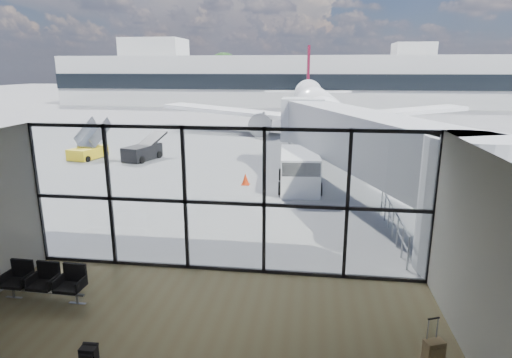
% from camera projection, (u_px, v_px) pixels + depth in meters
% --- Properties ---
extents(ground, '(220.00, 220.00, 0.00)m').
position_uv_depth(ground, '(292.00, 120.00, 51.66)').
color(ground, slate).
rests_on(ground, ground).
extents(lounge_shell, '(12.02, 8.01, 4.51)m').
position_uv_depth(lounge_shell, '(172.00, 258.00, 8.02)').
color(lounge_shell, brown).
rests_on(lounge_shell, ground).
extents(glass_curtain_wall, '(12.10, 0.12, 4.50)m').
position_uv_depth(glass_curtain_wall, '(224.00, 201.00, 12.72)').
color(glass_curtain_wall, white).
rests_on(glass_curtain_wall, ground).
extents(jet_bridge, '(8.00, 16.50, 4.33)m').
position_uv_depth(jet_bridge, '(366.00, 147.00, 18.75)').
color(jet_bridge, '#9C9EA1').
rests_on(jet_bridge, ground).
extents(apron_railing, '(0.06, 5.46, 1.11)m').
position_uv_depth(apron_railing, '(393.00, 219.00, 15.75)').
color(apron_railing, gray).
rests_on(apron_railing, ground).
extents(far_terminal, '(80.00, 12.20, 11.00)m').
position_uv_depth(far_terminal, '(296.00, 80.00, 71.75)').
color(far_terminal, silver).
rests_on(far_terminal, ground).
extents(tree_0, '(4.95, 4.95, 7.12)m').
position_uv_depth(tree_0, '(79.00, 75.00, 86.97)').
color(tree_0, '#382619').
rests_on(tree_0, ground).
extents(tree_1, '(5.61, 5.61, 8.07)m').
position_uv_depth(tree_1, '(107.00, 72.00, 86.04)').
color(tree_1, '#382619').
rests_on(tree_1, ground).
extents(tree_2, '(6.27, 6.27, 9.03)m').
position_uv_depth(tree_2, '(135.00, 69.00, 85.11)').
color(tree_2, '#382619').
rests_on(tree_2, ground).
extents(tree_3, '(4.95, 4.95, 7.12)m').
position_uv_depth(tree_3, '(165.00, 76.00, 84.65)').
color(tree_3, '#382619').
rests_on(tree_3, ground).
extents(tree_4, '(5.61, 5.61, 8.07)m').
position_uv_depth(tree_4, '(194.00, 72.00, 83.73)').
color(tree_4, '#382619').
rests_on(tree_4, ground).
extents(tree_5, '(6.27, 6.27, 9.03)m').
position_uv_depth(tree_5, '(224.00, 69.00, 82.80)').
color(tree_5, '#382619').
rests_on(tree_5, ground).
extents(seating_row, '(2.31, 0.69, 1.02)m').
position_uv_depth(seating_row, '(46.00, 279.00, 11.54)').
color(seating_row, gray).
rests_on(seating_row, ground).
extents(backpack, '(0.35, 0.32, 0.52)m').
position_uv_depth(backpack, '(89.00, 357.00, 8.92)').
color(backpack, black).
rests_on(backpack, ground).
extents(suitcase, '(0.47, 0.40, 1.10)m').
position_uv_depth(suitcase, '(434.00, 354.00, 8.90)').
color(suitcase, olive).
rests_on(suitcase, ground).
extents(airliner, '(29.70, 34.41, 8.86)m').
position_uv_depth(airliner, '(312.00, 104.00, 41.55)').
color(airliner, white).
rests_on(airliner, ground).
extents(service_van, '(2.38, 4.51, 1.91)m').
position_uv_depth(service_van, '(299.00, 170.00, 22.15)').
color(service_van, white).
rests_on(service_van, ground).
extents(belt_loader, '(2.22, 3.94, 1.72)m').
position_uv_depth(belt_loader, '(143.00, 151.00, 29.23)').
color(belt_loader, black).
rests_on(belt_loader, ground).
extents(mobile_stairs, '(2.08, 3.29, 2.16)m').
position_uv_depth(mobile_stairs, '(89.00, 151.00, 29.65)').
color(mobile_stairs, yellow).
rests_on(mobile_stairs, ground).
extents(traffic_cone_a, '(0.44, 0.44, 0.63)m').
position_uv_depth(traffic_cone_a, '(245.00, 179.00, 23.00)').
color(traffic_cone_a, red).
rests_on(traffic_cone_a, ground).
extents(traffic_cone_c, '(0.41, 0.41, 0.58)m').
position_uv_depth(traffic_cone_c, '(352.00, 165.00, 26.38)').
color(traffic_cone_c, '#DE490B').
rests_on(traffic_cone_c, ground).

